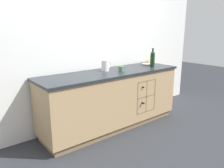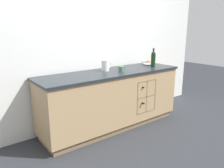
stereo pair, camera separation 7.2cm
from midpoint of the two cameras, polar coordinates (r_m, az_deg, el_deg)
ground_plane at (r=3.58m, az=0.59°, el=-10.83°), size 14.00×14.00×0.00m
back_wall at (r=3.56m, az=-3.20°, el=10.34°), size 4.67×0.06×2.55m
kitchen_island at (r=3.41m, az=0.66°, el=-3.95°), size 2.31×0.69×0.89m
fruit_bowl at (r=4.01m, az=10.16°, el=5.63°), size 0.24×0.24×0.09m
white_pitcher at (r=3.33m, az=-1.11°, el=4.93°), size 0.18×0.12×0.17m
ceramic_mug at (r=3.29m, az=3.07°, el=3.97°), size 0.11×0.08×0.08m
standing_wine_bottle at (r=3.73m, az=11.27°, el=6.49°), size 0.08×0.08×0.31m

